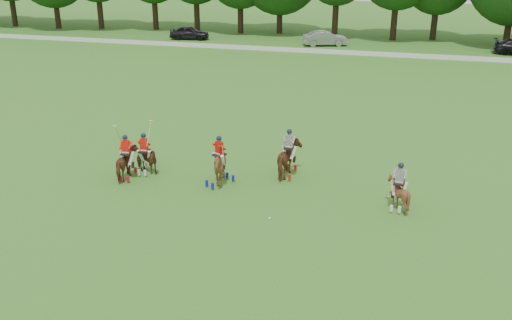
% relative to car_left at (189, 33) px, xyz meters
% --- Properties ---
extents(ground, '(180.00, 180.00, 0.00)m').
position_rel_car_left_xyz_m(ground, '(16.00, -42.50, -0.76)').
color(ground, '#30611B').
rests_on(ground, ground).
extents(boundary_rail, '(120.00, 0.10, 0.44)m').
position_rel_car_left_xyz_m(boundary_rail, '(16.00, -4.50, -0.54)').
color(boundary_rail, white).
rests_on(boundary_rail, ground).
extents(car_left, '(4.65, 2.36, 1.52)m').
position_rel_car_left_xyz_m(car_left, '(0.00, 0.00, 0.00)').
color(car_left, black).
rests_on(car_left, ground).
extents(car_mid, '(5.02, 3.09, 1.56)m').
position_rel_car_left_xyz_m(car_mid, '(15.69, 0.00, 0.02)').
color(car_mid, gray).
rests_on(car_mid, ground).
extents(polo_red_a, '(1.16, 1.90, 2.78)m').
position_rel_car_left_xyz_m(polo_red_a, '(11.82, -38.85, 0.05)').
color(polo_red_a, '#522516').
rests_on(polo_red_a, ground).
extents(polo_red_b, '(1.42, 1.24, 2.64)m').
position_rel_car_left_xyz_m(polo_red_b, '(12.36, -38.00, -0.03)').
color(polo_red_b, '#522516').
rests_on(polo_red_b, ground).
extents(polo_red_c, '(2.05, 2.11, 2.46)m').
position_rel_car_left_xyz_m(polo_red_c, '(16.40, -38.42, 0.15)').
color(polo_red_c, '#522516').
rests_on(polo_red_c, ground).
extents(polo_stripe_a, '(1.28, 2.08, 2.43)m').
position_rel_car_left_xyz_m(polo_stripe_a, '(19.33, -36.52, 0.13)').
color(polo_stripe_a, '#522516').
rests_on(polo_stripe_a, ground).
extents(polo_stripe_b, '(1.27, 1.40, 2.15)m').
position_rel_car_left_xyz_m(polo_stripe_b, '(24.64, -38.88, -0.00)').
color(polo_stripe_b, '#522516').
rests_on(polo_stripe_b, ground).
extents(polo_ball, '(0.09, 0.09, 0.09)m').
position_rel_car_left_xyz_m(polo_ball, '(19.53, -41.28, -0.71)').
color(polo_ball, white).
rests_on(polo_ball, ground).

